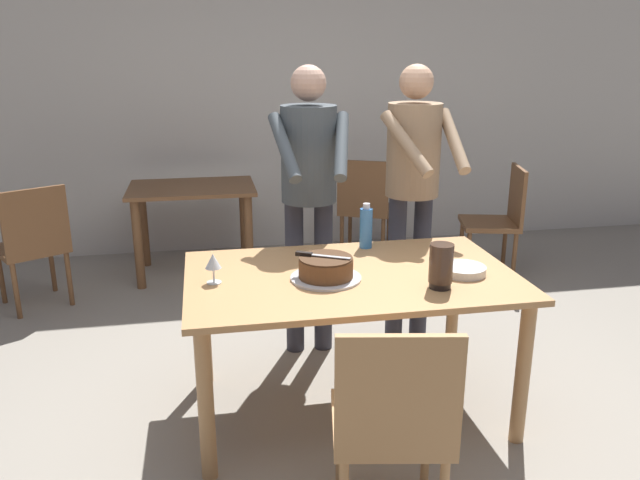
# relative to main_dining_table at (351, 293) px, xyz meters

# --- Properties ---
(ground_plane) EXTENTS (14.00, 14.00, 0.00)m
(ground_plane) POSITION_rel_main_dining_table_xyz_m (0.00, 0.00, -0.65)
(ground_plane) COLOR gray
(back_wall) EXTENTS (10.00, 0.12, 2.70)m
(back_wall) POSITION_rel_main_dining_table_xyz_m (0.00, 2.94, 0.70)
(back_wall) COLOR beige
(back_wall) RESTS_ON ground_plane
(main_dining_table) EXTENTS (1.60, 0.99, 0.75)m
(main_dining_table) POSITION_rel_main_dining_table_xyz_m (0.00, 0.00, 0.00)
(main_dining_table) COLOR tan
(main_dining_table) RESTS_ON ground_plane
(cake_on_platter) EXTENTS (0.34, 0.34, 0.11)m
(cake_on_platter) POSITION_rel_main_dining_table_xyz_m (-0.14, -0.05, 0.15)
(cake_on_platter) COLOR silver
(cake_on_platter) RESTS_ON main_dining_table
(cake_knife) EXTENTS (0.25, 0.15, 0.02)m
(cake_knife) POSITION_rel_main_dining_table_xyz_m (-0.20, -0.02, 0.22)
(cake_knife) COLOR silver
(cake_knife) RESTS_ON cake_on_platter
(plate_stack) EXTENTS (0.22, 0.22, 0.04)m
(plate_stack) POSITION_rel_main_dining_table_xyz_m (0.54, -0.10, 0.12)
(plate_stack) COLOR white
(plate_stack) RESTS_ON main_dining_table
(wine_glass_near) EXTENTS (0.08, 0.08, 0.14)m
(wine_glass_near) POSITION_rel_main_dining_table_xyz_m (-0.66, -0.00, 0.20)
(wine_glass_near) COLOR silver
(wine_glass_near) RESTS_ON main_dining_table
(water_bottle) EXTENTS (0.07, 0.07, 0.25)m
(water_bottle) POSITION_rel_main_dining_table_xyz_m (0.18, 0.40, 0.22)
(water_bottle) COLOR #387AC6
(water_bottle) RESTS_ON main_dining_table
(hurricane_lamp) EXTENTS (0.11, 0.11, 0.21)m
(hurricane_lamp) POSITION_rel_main_dining_table_xyz_m (0.36, -0.26, 0.21)
(hurricane_lamp) COLOR black
(hurricane_lamp) RESTS_ON main_dining_table
(person_cutting_cake) EXTENTS (0.47, 0.56, 1.72)m
(person_cutting_cake) POSITION_rel_main_dining_table_xyz_m (-0.09, 0.71, 0.43)
(person_cutting_cake) COLOR #2D2D38
(person_cutting_cake) RESTS_ON ground_plane
(person_standing_beside) EXTENTS (0.46, 0.57, 1.72)m
(person_standing_beside) POSITION_rel_main_dining_table_xyz_m (0.55, 0.74, 0.43)
(person_standing_beside) COLOR #2D2D38
(person_standing_beside) RESTS_ON ground_plane
(chair_near_side) EXTENTS (0.51, 0.51, 0.90)m
(chair_near_side) POSITION_rel_main_dining_table_xyz_m (-0.05, -0.87, -0.16)
(chair_near_side) COLOR tan
(chair_near_side) RESTS_ON ground_plane
(background_table) EXTENTS (1.00, 0.70, 0.74)m
(background_table) POSITION_rel_main_dining_table_xyz_m (-0.78, 2.24, -0.07)
(background_table) COLOR brown
(background_table) RESTS_ON ground_plane
(background_chair_0) EXTENTS (0.60, 0.60, 0.90)m
(background_chair_0) POSITION_rel_main_dining_table_xyz_m (-1.89, 1.72, -0.16)
(background_chair_0) COLOR brown
(background_chair_0) RESTS_ON ground_plane
(background_chair_1) EXTENTS (0.54, 0.54, 0.90)m
(background_chair_1) POSITION_rel_main_dining_table_xyz_m (1.66, 1.76, -0.16)
(background_chair_1) COLOR brown
(background_chair_1) RESTS_ON ground_plane
(background_chair_2) EXTENTS (0.58, 0.58, 0.90)m
(background_chair_2) POSITION_rel_main_dining_table_xyz_m (0.69, 2.36, -0.16)
(background_chair_2) COLOR brown
(background_chair_2) RESTS_ON ground_plane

